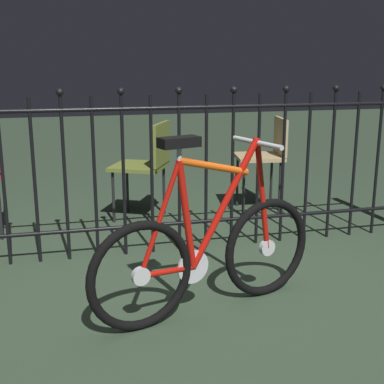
# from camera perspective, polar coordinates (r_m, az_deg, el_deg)

# --- Properties ---
(ground_plane) EXTENTS (20.00, 20.00, 0.00)m
(ground_plane) POSITION_cam_1_polar(r_m,az_deg,el_deg) (3.07, 1.30, -11.01)
(ground_plane) COLOR #324330
(iron_fence) EXTENTS (3.81, 0.07, 1.19)m
(iron_fence) POSITION_cam_1_polar(r_m,az_deg,el_deg) (3.56, -2.85, 2.69)
(iron_fence) COLOR black
(iron_fence) RESTS_ON ground
(bicycle) EXTENTS (1.30, 0.50, 0.95)m
(bicycle) POSITION_cam_1_polar(r_m,az_deg,el_deg) (2.76, 1.77, -6.46)
(bicycle) COLOR black
(bicycle) RESTS_ON ground
(chair_tan) EXTENTS (0.45, 0.45, 0.82)m
(chair_tan) POSITION_cam_1_polar(r_m,az_deg,el_deg) (4.63, 8.11, 4.28)
(chair_tan) COLOR black
(chair_tan) RESTS_ON ground
(chair_olive) EXTENTS (0.56, 0.56, 0.81)m
(chair_olive) POSITION_cam_1_polar(r_m,az_deg,el_deg) (4.35, -4.83, 3.44)
(chair_olive) COLOR black
(chair_olive) RESTS_ON ground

